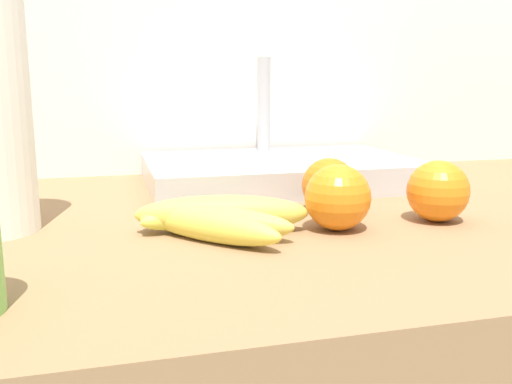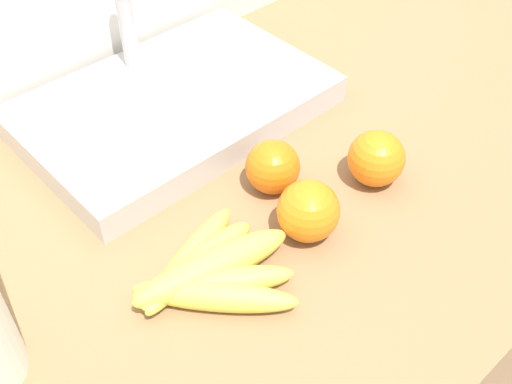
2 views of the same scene
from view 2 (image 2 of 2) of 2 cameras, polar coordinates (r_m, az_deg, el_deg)
The scene contains 6 objects.
wall_back at distance 1.20m, azimuth -16.94°, elevation -1.56°, with size 2.23×0.06×1.30m, color silver.
banana_bunch at distance 0.72m, azimuth -4.46°, elevation -7.37°, with size 0.20×0.19×0.04m.
orange_center at distance 0.84m, azimuth 10.87°, elevation 3.01°, with size 0.08×0.08×0.08m, color orange.
orange_right at distance 0.75m, azimuth 4.77°, elevation -1.73°, with size 0.08×0.08×0.08m, color orange.
orange_back_left at distance 0.81m, azimuth 1.53°, elevation 2.29°, with size 0.07×0.07×0.07m, color orange.
sink_basin at distance 0.95m, azimuth -7.48°, elevation 7.96°, with size 0.44×0.29×0.21m.
Camera 2 is at (-0.28, -0.44, 1.48)m, focal length 44.06 mm.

